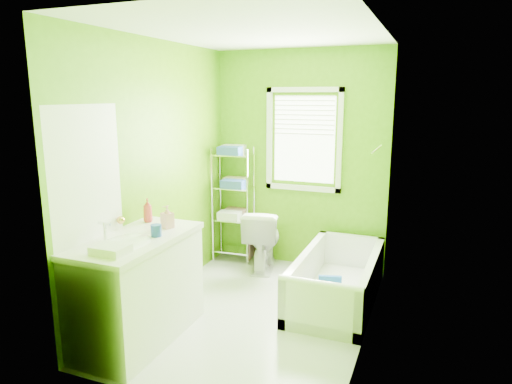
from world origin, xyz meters
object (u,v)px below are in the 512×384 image
at_px(bathtub, 337,286).
at_px(wire_shelf_unit, 234,192).
at_px(toilet, 263,239).
at_px(vanity, 138,286).

relative_size(bathtub, wire_shelf_unit, 1.09).
relative_size(toilet, vanity, 0.61).
height_order(bathtub, wire_shelf_unit, wire_shelf_unit).
relative_size(vanity, wire_shelf_unit, 0.83).
bearing_deg(bathtub, wire_shelf_unit, 153.80).
bearing_deg(toilet, wire_shelf_unit, -29.56).
relative_size(bathtub, toilet, 2.14).
bearing_deg(wire_shelf_unit, vanity, -89.11).
height_order(toilet, wire_shelf_unit, wire_shelf_unit).
bearing_deg(vanity, toilet, 78.25).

